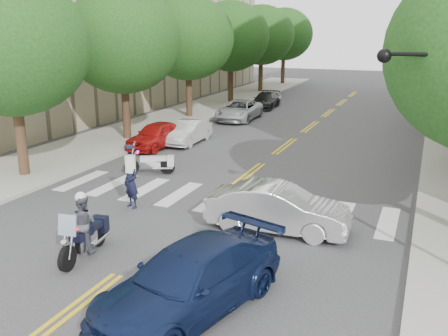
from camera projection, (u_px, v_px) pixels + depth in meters
The scene contains 18 objects.
ground at pixel (117, 275), 13.00m from camera, with size 140.00×140.00×0.00m, color #38383A.
sidewalk_left at pixel (181, 116), 36.05m from camera, with size 5.00×60.00×0.15m, color #9E9991.
tree_l_0 at pixel (10, 45), 20.08m from camera, with size 6.40×6.40×8.45m.
tree_l_1 at pixel (122, 41), 27.20m from camera, with size 6.40×6.40×8.45m.
tree_l_2 at pixel (188, 38), 34.31m from camera, with size 6.40×6.40×8.45m.
tree_l_3 at pixel (231, 36), 41.43m from camera, with size 6.40×6.40×8.45m.
tree_l_4 at pixel (261, 35), 48.54m from camera, with size 6.40×6.40×8.45m.
tree_l_5 at pixel (284, 34), 55.65m from camera, with size 6.40×6.40×8.45m.
motorcycle_police at pixel (84, 228), 13.90m from camera, with size 0.87×2.36×1.92m.
motorcycle_parked at pixel (154, 163), 21.92m from camera, with size 2.10×1.23×1.45m.
officer_standing at pixel (131, 183), 17.70m from camera, with size 0.67×0.44×1.84m, color black.
convertible at pixel (278, 208), 15.70m from camera, with size 1.57×4.50×1.48m, color silver.
sedan_blue at pixel (190, 280), 11.19m from camera, with size 2.12×5.22×1.52m, color #0E193B.
parked_car_a at pixel (156, 135), 26.70m from camera, with size 1.65×4.09×1.39m, color #B41413.
parked_car_b at pixel (188, 132), 27.75m from camera, with size 1.34×3.84×1.26m, color silver.
parked_car_c at pixel (239, 110), 34.82m from camera, with size 2.27×4.93×1.37m, color #ACAFB4.
parked_car_d at pixel (265, 100), 40.10m from camera, with size 1.73×4.26×1.24m, color black.
parked_car_e at pixel (269, 99), 40.99m from camera, with size 1.43×3.57×1.21m, color #AEADB3.
Camera 1 is at (7.08, -9.80, 6.22)m, focal length 40.00 mm.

